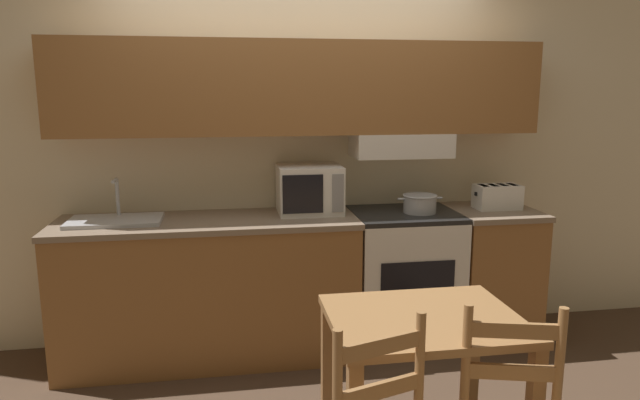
# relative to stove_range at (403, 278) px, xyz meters

# --- Properties ---
(ground_plane) EXTENTS (16.00, 16.00, 0.00)m
(ground_plane) POSITION_rel_stove_range_xyz_m (-0.67, 0.30, -0.46)
(ground_plane) COLOR #4C3828
(wall_back) EXTENTS (5.52, 0.38, 2.55)m
(wall_back) POSITION_rel_stove_range_xyz_m (-0.65, 0.24, 1.02)
(wall_back) COLOR beige
(wall_back) RESTS_ON ground_plane
(lower_counter_main) EXTENTS (1.89, 0.62, 0.92)m
(lower_counter_main) POSITION_rel_stove_range_xyz_m (-1.29, -0.00, 0.00)
(lower_counter_main) COLOR #936033
(lower_counter_main) RESTS_ON ground_plane
(lower_counter_right_stub) EXTENTS (0.56, 0.62, 0.92)m
(lower_counter_right_stub) POSITION_rel_stove_range_xyz_m (0.63, -0.00, 0.00)
(lower_counter_right_stub) COLOR #936033
(lower_counter_right_stub) RESTS_ON ground_plane
(stove_range) EXTENTS (0.69, 0.60, 0.92)m
(stove_range) POSITION_rel_stove_range_xyz_m (0.00, 0.00, 0.00)
(stove_range) COLOR white
(stove_range) RESTS_ON ground_plane
(cooking_pot) EXTENTS (0.31, 0.23, 0.12)m
(cooking_pot) POSITION_rel_stove_range_xyz_m (0.09, -0.03, 0.53)
(cooking_pot) COLOR #B7BABF
(cooking_pot) RESTS_ON stove_range
(microwave) EXTENTS (0.41, 0.37, 0.31)m
(microwave) POSITION_rel_stove_range_xyz_m (-0.63, 0.10, 0.62)
(microwave) COLOR white
(microwave) RESTS_ON lower_counter_main
(toaster) EXTENTS (0.31, 0.18, 0.17)m
(toaster) POSITION_rel_stove_range_xyz_m (0.66, 0.01, 0.54)
(toaster) COLOR white
(toaster) RESTS_ON lower_counter_right_stub
(sink_basin) EXTENTS (0.56, 0.33, 0.26)m
(sink_basin) POSITION_rel_stove_range_xyz_m (-1.85, 0.00, 0.48)
(sink_basin) COLOR #B7BABF
(sink_basin) RESTS_ON lower_counter_main
(dining_table) EXTENTS (0.82, 0.66, 0.77)m
(dining_table) POSITION_rel_stove_range_xyz_m (-0.34, -1.36, 0.17)
(dining_table) COLOR #9E7042
(dining_table) RESTS_ON ground_plane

